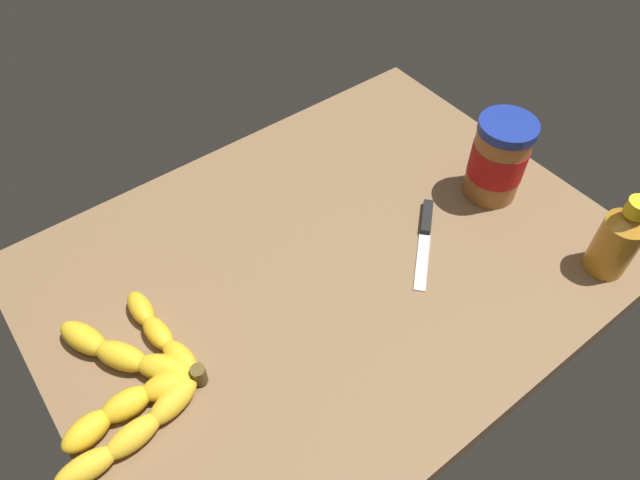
# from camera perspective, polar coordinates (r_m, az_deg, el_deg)

# --- Properties ---
(ground_plane) EXTENTS (0.88, 0.66, 0.04)m
(ground_plane) POSITION_cam_1_polar(r_m,az_deg,el_deg) (0.91, 0.92, -2.89)
(ground_plane) COLOR brown
(banana_bunch) EXTENTS (0.22, 0.23, 0.04)m
(banana_bunch) POSITION_cam_1_polar(r_m,az_deg,el_deg) (0.81, -17.96, -13.19)
(banana_bunch) COLOR gold
(banana_bunch) RESTS_ON ground_plane
(peanut_butter_jar) EXTENTS (0.09, 0.09, 0.15)m
(peanut_butter_jar) POSITION_cam_1_polar(r_m,az_deg,el_deg) (0.99, 17.25, 7.68)
(peanut_butter_jar) COLOR #9E602D
(peanut_butter_jar) RESTS_ON ground_plane
(honey_bottle) EXTENTS (0.06, 0.06, 0.14)m
(honey_bottle) POSITION_cam_1_polar(r_m,az_deg,el_deg) (0.95, 27.47, 0.05)
(honey_bottle) COLOR orange
(honey_bottle) RESTS_ON ground_plane
(butter_knife) EXTENTS (0.15, 0.13, 0.01)m
(butter_knife) POSITION_cam_1_polar(r_m,az_deg,el_deg) (0.94, 10.36, 0.46)
(butter_knife) COLOR silver
(butter_knife) RESTS_ON ground_plane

